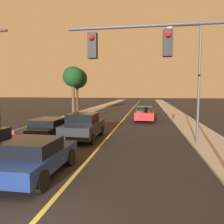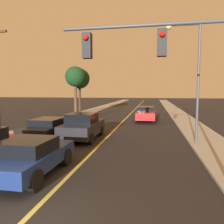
% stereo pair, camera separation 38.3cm
% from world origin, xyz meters
% --- Properties ---
extents(road_surface, '(10.60, 80.00, 0.01)m').
position_xyz_m(road_surface, '(0.00, 36.00, 0.01)').
color(road_surface, black).
rests_on(road_surface, ground).
extents(sidewalk_left, '(2.50, 80.00, 0.12)m').
position_xyz_m(sidewalk_left, '(-6.55, 36.00, 0.06)').
color(sidewalk_left, '#9E998E').
rests_on(sidewalk_left, ground).
extents(sidewalk_right, '(2.50, 80.00, 0.12)m').
position_xyz_m(sidewalk_right, '(6.55, 36.00, 0.06)').
color(sidewalk_right, '#9E998E').
rests_on(sidewalk_right, ground).
extents(car_near_lane_front, '(2.08, 4.15, 1.42)m').
position_xyz_m(car_near_lane_front, '(-1.48, 3.24, 0.75)').
color(car_near_lane_front, navy).
rests_on(car_near_lane_front, ground).
extents(car_near_lane_second, '(2.09, 4.43, 1.76)m').
position_xyz_m(car_near_lane_second, '(-1.48, 9.64, 0.88)').
color(car_near_lane_second, black).
rests_on(car_near_lane_second, ground).
extents(car_outer_lane_second, '(2.10, 4.95, 1.39)m').
position_xyz_m(car_outer_lane_second, '(-3.81, 9.46, 0.73)').
color(car_outer_lane_second, black).
rests_on(car_outer_lane_second, ground).
extents(car_far_oncoming, '(2.01, 5.01, 1.56)m').
position_xyz_m(car_far_oncoming, '(2.38, 19.27, 0.82)').
color(car_far_oncoming, red).
rests_on(car_far_oncoming, ground).
extents(traffic_signal_mast, '(5.95, 0.42, 5.57)m').
position_xyz_m(traffic_signal_mast, '(3.67, 3.63, 4.17)').
color(traffic_signal_mast, '#47474C').
rests_on(traffic_signal_mast, ground).
extents(streetlamp_right, '(1.99, 0.36, 7.00)m').
position_xyz_m(streetlamp_right, '(5.18, 9.29, 4.64)').
color(streetlamp_right, '#47474C').
rests_on(streetlamp_right, ground).
extents(tree_left_near, '(2.90, 2.90, 6.33)m').
position_xyz_m(tree_left_near, '(-7.27, 25.89, 4.95)').
color(tree_left_near, '#3D2B1C').
rests_on(tree_left_near, ground).
extents(tree_left_far, '(2.66, 2.66, 6.33)m').
position_xyz_m(tree_left_far, '(-7.01, 23.48, 5.01)').
color(tree_left_far, '#4C3823').
rests_on(tree_left_far, ground).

